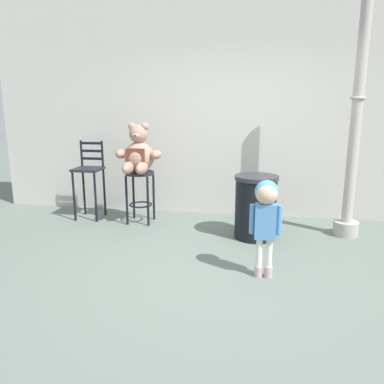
{
  "coord_description": "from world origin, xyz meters",
  "views": [
    {
      "loc": [
        0.31,
        -3.43,
        1.63
      ],
      "look_at": [
        -0.42,
        0.89,
        0.62
      ],
      "focal_mm": 35.56,
      "sensor_mm": 36.0,
      "label": 1
    }
  ],
  "objects_px": {
    "trash_bin": "(255,207)",
    "bar_stool_with_teddy": "(140,186)",
    "lamppost": "(354,143)",
    "teddy_bear": "(138,154)",
    "bar_chair_empty": "(89,174)",
    "child_walking": "(266,208)"
  },
  "relations": [
    {
      "from": "bar_stool_with_teddy",
      "to": "lamppost",
      "type": "relative_size",
      "value": 0.25
    },
    {
      "from": "trash_bin",
      "to": "bar_chair_empty",
      "type": "bearing_deg",
      "value": 168.6
    },
    {
      "from": "child_walking",
      "to": "bar_chair_empty",
      "type": "xyz_separation_m",
      "value": [
        -2.47,
        1.59,
        -0.04
      ]
    },
    {
      "from": "bar_stool_with_teddy",
      "to": "child_walking",
      "type": "bearing_deg",
      "value": -41.65
    },
    {
      "from": "lamppost",
      "to": "teddy_bear",
      "type": "bearing_deg",
      "value": 178.43
    },
    {
      "from": "lamppost",
      "to": "trash_bin",
      "type": "bearing_deg",
      "value": -166.36
    },
    {
      "from": "lamppost",
      "to": "bar_chair_empty",
      "type": "height_order",
      "value": "lamppost"
    },
    {
      "from": "teddy_bear",
      "to": "trash_bin",
      "type": "relative_size",
      "value": 0.85
    },
    {
      "from": "lamppost",
      "to": "bar_chair_empty",
      "type": "bearing_deg",
      "value": 176.72
    },
    {
      "from": "trash_bin",
      "to": "bar_stool_with_teddy",
      "type": "bearing_deg",
      "value": 166.39
    },
    {
      "from": "bar_stool_with_teddy",
      "to": "bar_chair_empty",
      "type": "xyz_separation_m",
      "value": [
        -0.79,
        0.09,
        0.13
      ]
    },
    {
      "from": "trash_bin",
      "to": "lamppost",
      "type": "bearing_deg",
      "value": 13.64
    },
    {
      "from": "teddy_bear",
      "to": "trash_bin",
      "type": "bearing_deg",
      "value": -12.5
    },
    {
      "from": "teddy_bear",
      "to": "bar_chair_empty",
      "type": "height_order",
      "value": "teddy_bear"
    },
    {
      "from": "bar_stool_with_teddy",
      "to": "bar_chair_empty",
      "type": "relative_size",
      "value": 0.65
    },
    {
      "from": "teddy_bear",
      "to": "child_walking",
      "type": "relative_size",
      "value": 0.7
    },
    {
      "from": "bar_stool_with_teddy",
      "to": "child_walking",
      "type": "height_order",
      "value": "child_walking"
    },
    {
      "from": "lamppost",
      "to": "bar_chair_empty",
      "type": "relative_size",
      "value": 2.64
    },
    {
      "from": "bar_stool_with_teddy",
      "to": "lamppost",
      "type": "xyz_separation_m",
      "value": [
        2.74,
        -0.11,
        0.65
      ]
    },
    {
      "from": "teddy_bear",
      "to": "child_walking",
      "type": "distance_m",
      "value": 2.25
    },
    {
      "from": "lamppost",
      "to": "child_walking",
      "type": "bearing_deg",
      "value": -127.19
    },
    {
      "from": "bar_stool_with_teddy",
      "to": "child_walking",
      "type": "relative_size",
      "value": 0.76
    }
  ]
}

